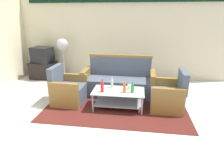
{
  "coord_description": "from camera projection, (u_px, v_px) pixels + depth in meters",
  "views": [
    {
      "loc": [
        0.53,
        -3.0,
        1.97
      ],
      "look_at": [
        -0.01,
        0.88,
        0.65
      ],
      "focal_mm": 30.84,
      "sensor_mm": 36.0,
      "label": 1
    }
  ],
  "objects": [
    {
      "name": "ground_plane",
      "position": [
        106.0,
        127.0,
        3.51
      ],
      "size": [
        14.0,
        14.0,
        0.0
      ],
      "primitive_type": "plane",
      "color": "beige"
    },
    {
      "name": "wall_back",
      "position": [
        122.0,
        31.0,
        5.91
      ],
      "size": [
        6.52,
        0.19,
        2.8
      ],
      "color": "beige",
      "rests_on": "ground"
    },
    {
      "name": "rug",
      "position": [
        116.0,
        104.0,
        4.42
      ],
      "size": [
        3.07,
        2.06,
        0.01
      ],
      "primitive_type": "cube",
      "color": "#511E19",
      "rests_on": "ground"
    },
    {
      "name": "couch",
      "position": [
        119.0,
        82.0,
        4.92
      ],
      "size": [
        1.82,
        0.79,
        0.96
      ],
      "rotation": [
        0.0,
        0.0,
        3.11
      ],
      "color": "#4C5666",
      "rests_on": "rug"
    },
    {
      "name": "armchair_left",
      "position": [
        68.0,
        90.0,
        4.45
      ],
      "size": [
        0.72,
        0.78,
        0.85
      ],
      "rotation": [
        0.0,
        0.0,
        -1.61
      ],
      "color": "#4C5666",
      "rests_on": "rug"
    },
    {
      "name": "armchair_right",
      "position": [
        168.0,
        96.0,
        4.15
      ],
      "size": [
        0.72,
        0.78,
        0.85
      ],
      "rotation": [
        0.0,
        0.0,
        1.54
      ],
      "color": "#4C5666",
      "rests_on": "rug"
    },
    {
      "name": "coffee_table",
      "position": [
        118.0,
        97.0,
        4.16
      ],
      "size": [
        1.1,
        0.6,
        0.4
      ],
      "color": "silver",
      "rests_on": "rug"
    },
    {
      "name": "bottle_clear",
      "position": [
        112.0,
        83.0,
        4.27
      ],
      "size": [
        0.06,
        0.06,
        0.25
      ],
      "color": "silver",
      "rests_on": "coffee_table"
    },
    {
      "name": "bottle_red",
      "position": [
        102.0,
        87.0,
        4.01
      ],
      "size": [
        0.07,
        0.07,
        0.29
      ],
      "color": "red",
      "rests_on": "coffee_table"
    },
    {
      "name": "bottle_green",
      "position": [
        132.0,
        88.0,
        4.0
      ],
      "size": [
        0.07,
        0.07,
        0.24
      ],
      "color": "#2D8C38",
      "rests_on": "coffee_table"
    },
    {
      "name": "bottle_orange",
      "position": [
        124.0,
        88.0,
        3.99
      ],
      "size": [
        0.06,
        0.06,
        0.26
      ],
      "color": "#D85919",
      "rests_on": "coffee_table"
    },
    {
      "name": "cup",
      "position": [
        129.0,
        87.0,
        4.19
      ],
      "size": [
        0.08,
        0.08,
        0.1
      ],
      "primitive_type": "cylinder",
      "color": "silver",
      "rests_on": "coffee_table"
    },
    {
      "name": "tv_stand",
      "position": [
        44.0,
        70.0,
        6.14
      ],
      "size": [
        0.8,
        0.5,
        0.52
      ],
      "primitive_type": "cube",
      "color": "black",
      "rests_on": "ground"
    },
    {
      "name": "television",
      "position": [
        42.0,
        55.0,
        5.99
      ],
      "size": [
        0.68,
        0.55,
        0.48
      ],
      "rotation": [
        0.0,
        0.0,
        2.94
      ],
      "color": "black",
      "rests_on": "tv_stand"
    },
    {
      "name": "pedestal_fan",
      "position": [
        62.0,
        47.0,
        5.86
      ],
      "size": [
        0.36,
        0.36,
        1.27
      ],
      "color": "#2D2D33",
      "rests_on": "ground"
    }
  ]
}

